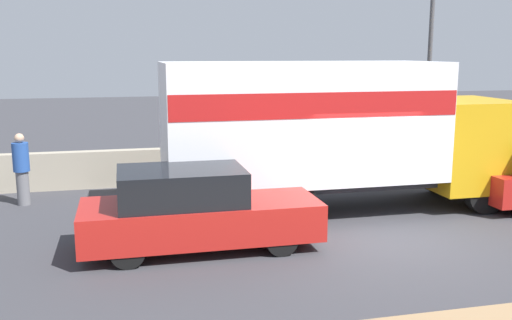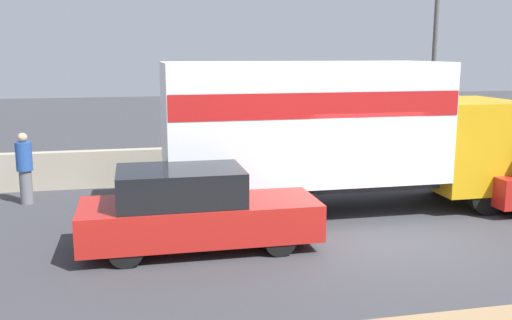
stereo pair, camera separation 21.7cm
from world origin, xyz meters
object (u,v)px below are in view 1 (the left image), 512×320
object	(u,v)px
box_truck	(331,126)
car_hatchback	(195,210)
street_lamp	(429,65)
pedestrian	(22,168)

from	to	relation	value
box_truck	car_hatchback	xyz separation A→B (m)	(-3.51, -1.97, -1.28)
street_lamp	car_hatchback	xyz separation A→B (m)	(-7.94, -5.37, -2.62)
street_lamp	box_truck	size ratio (longest dim) A/B	0.68
box_truck	pedestrian	size ratio (longest dim) A/B	4.69
box_truck	street_lamp	bearing A→B (deg)	37.46
box_truck	pedestrian	world-z (taller)	box_truck
car_hatchback	pedestrian	xyz separation A→B (m)	(-3.80, 4.24, 0.16)
box_truck	pedestrian	bearing A→B (deg)	162.75
street_lamp	pedestrian	size ratio (longest dim) A/B	3.17
street_lamp	pedestrian	world-z (taller)	street_lamp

